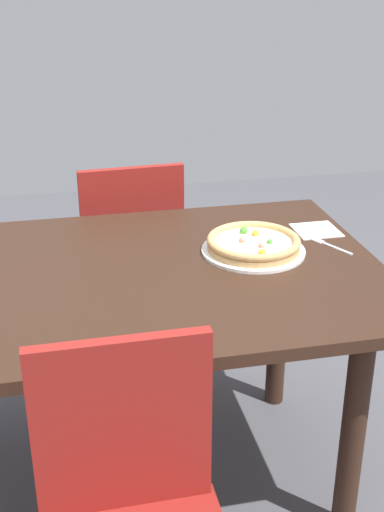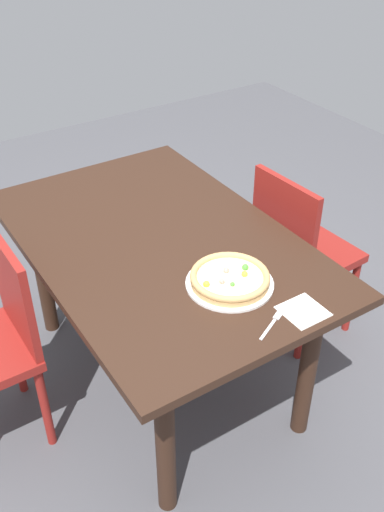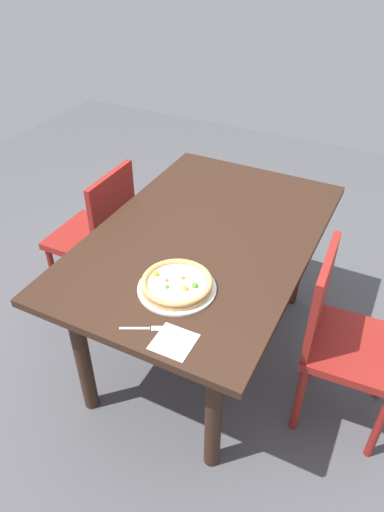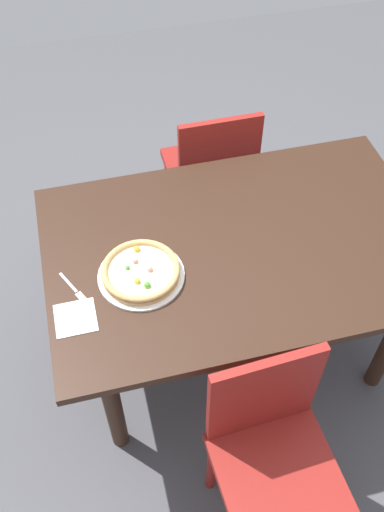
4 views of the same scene
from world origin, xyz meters
name	(u,v)px [view 4 (image 4 of 4)]	position (x,y,z in m)	size (l,w,h in m)	color
ground_plane	(230,346)	(0.00, 0.00, 0.00)	(6.00, 6.00, 0.00)	#4C4C51
dining_table	(239,260)	(0.00, 0.00, 0.65)	(1.48, 0.96, 0.76)	#331E14
chair_near	(211,172)	(-0.08, -0.69, 0.49)	(0.40, 0.40, 0.89)	maroon
chair_far	(271,450)	(0.09, 0.69, 0.49)	(0.42, 0.42, 0.89)	maroon
plate	(141,276)	(0.39, 0.06, 0.76)	(0.31, 0.31, 0.01)	white
pizza	(141,271)	(0.39, 0.06, 0.79)	(0.28, 0.28, 0.04)	tan
fork	(75,290)	(0.63, 0.07, 0.76)	(0.09, 0.15, 0.00)	silver
napkin	(75,318)	(0.64, 0.19, 0.76)	(0.14, 0.14, 0.00)	white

